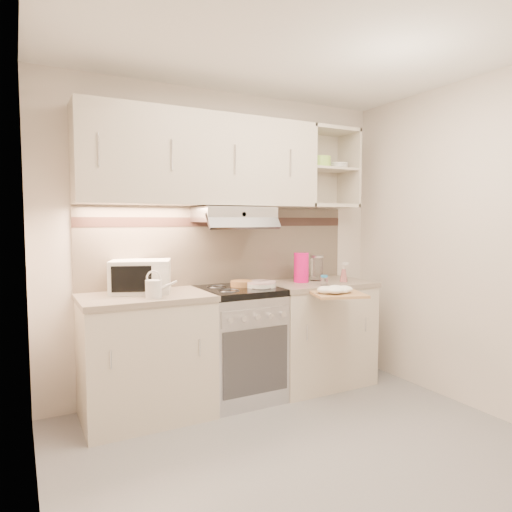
{
  "coord_description": "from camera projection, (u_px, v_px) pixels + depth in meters",
  "views": [
    {
      "loc": [
        -1.56,
        -2.14,
        1.43
      ],
      "look_at": [
        0.08,
        0.95,
        1.16
      ],
      "focal_mm": 32.0,
      "sensor_mm": 36.0,
      "label": 1
    }
  ],
  "objects": [
    {
      "name": "ground",
      "position": [
        319.0,
        460.0,
        2.73
      ],
      "size": [
        3.0,
        3.0,
        0.0
      ],
      "primitive_type": "plane",
      "color": "gray",
      "rests_on": "ground"
    },
    {
      "name": "room_shell",
      "position": [
        288.0,
        190.0,
        2.92
      ],
      "size": [
        3.04,
        2.84,
        2.52
      ],
      "color": "beige",
      "rests_on": "ground"
    },
    {
      "name": "base_cabinet_left",
      "position": [
        146.0,
        359.0,
        3.31
      ],
      "size": [
        0.9,
        0.6,
        0.86
      ],
      "primitive_type": "cube",
      "color": "beige",
      "rests_on": "ground"
    },
    {
      "name": "worktop_left",
      "position": [
        145.0,
        297.0,
        3.28
      ],
      "size": [
        0.92,
        0.62,
        0.04
      ],
      "primitive_type": "cube",
      "color": "gray",
      "rests_on": "base_cabinet_left"
    },
    {
      "name": "base_cabinet_right",
      "position": [
        316.0,
        335.0,
        4.01
      ],
      "size": [
        0.9,
        0.6,
        0.86
      ],
      "primitive_type": "cube",
      "color": "beige",
      "rests_on": "ground"
    },
    {
      "name": "worktop_right",
      "position": [
        316.0,
        284.0,
        3.98
      ],
      "size": [
        0.92,
        0.62,
        0.04
      ],
      "primitive_type": "cube",
      "color": "gray",
      "rests_on": "base_cabinet_right"
    },
    {
      "name": "electric_range",
      "position": [
        239.0,
        343.0,
        3.66
      ],
      "size": [
        0.6,
        0.6,
        0.9
      ],
      "color": "#B7B7BC",
      "rests_on": "ground"
    },
    {
      "name": "microwave",
      "position": [
        141.0,
        276.0,
        3.37
      ],
      "size": [
        0.51,
        0.44,
        0.24
      ],
      "rotation": [
        0.0,
        0.0,
        -0.34
      ],
      "color": "silver",
      "rests_on": "worktop_left"
    },
    {
      "name": "watering_can",
      "position": [
        155.0,
        288.0,
        3.14
      ],
      "size": [
        0.22,
        0.13,
        0.19
      ],
      "rotation": [
        0.0,
        0.0,
        -0.34
      ],
      "color": "silver",
      "rests_on": "worktop_left"
    },
    {
      "name": "plate_stack",
      "position": [
        261.0,
        284.0,
        3.65
      ],
      "size": [
        0.24,
        0.24,
        0.05
      ],
      "rotation": [
        0.0,
        0.0,
        -0.14
      ],
      "color": "silver",
      "rests_on": "electric_range"
    },
    {
      "name": "bread_loaf",
      "position": [
        242.0,
        284.0,
        3.68
      ],
      "size": [
        0.18,
        0.18,
        0.05
      ],
      "primitive_type": "cylinder",
      "color": "olive",
      "rests_on": "electric_range"
    },
    {
      "name": "pink_pitcher",
      "position": [
        301.0,
        267.0,
        3.93
      ],
      "size": [
        0.14,
        0.13,
        0.26
      ],
      "rotation": [
        0.0,
        0.0,
        0.18
      ],
      "color": "#DC0A6A",
      "rests_on": "worktop_right"
    },
    {
      "name": "glass_jar",
      "position": [
        317.0,
        268.0,
        4.05
      ],
      "size": [
        0.12,
        0.12,
        0.23
      ],
      "rotation": [
        0.0,
        0.0,
        0.35
      ],
      "color": "white",
      "rests_on": "worktop_right"
    },
    {
      "name": "spice_jar",
      "position": [
        324.0,
        280.0,
        3.74
      ],
      "size": [
        0.06,
        0.06,
        0.08
      ],
      "rotation": [
        0.0,
        0.0,
        -0.3
      ],
      "color": "silver",
      "rests_on": "worktop_right"
    },
    {
      "name": "spray_bottle",
      "position": [
        344.0,
        274.0,
        3.96
      ],
      "size": [
        0.07,
        0.07,
        0.18
      ],
      "rotation": [
        0.0,
        0.0,
        0.09
      ],
      "color": "pink",
      "rests_on": "worktop_right"
    },
    {
      "name": "cutting_board",
      "position": [
        338.0,
        294.0,
        3.48
      ],
      "size": [
        0.47,
        0.44,
        0.02
      ],
      "primitive_type": "cube",
      "rotation": [
        0.0,
        0.0,
        -0.32
      ],
      "color": "#A67153",
      "rests_on": "base_cabinet_right"
    },
    {
      "name": "dish_towel",
      "position": [
        338.0,
        289.0,
        3.42
      ],
      "size": [
        0.33,
        0.31,
        0.07
      ],
      "primitive_type": null,
      "rotation": [
        0.0,
        0.0,
        0.36
      ],
      "color": "silver",
      "rests_on": "cutting_board"
    }
  ]
}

